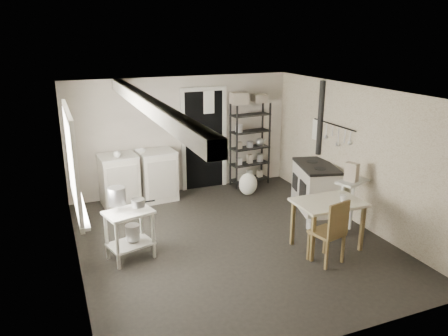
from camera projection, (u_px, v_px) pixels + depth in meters
name	position (u px, v px, depth m)	size (l,w,h in m)	color
floor	(231.00, 241.00, 6.80)	(5.00, 5.00, 0.00)	black
ceiling	(232.00, 92.00, 6.11)	(5.00, 5.00, 0.00)	silver
wall_back	(182.00, 135.00, 8.66)	(4.50, 0.02, 2.30)	#BCB1A0
wall_front	(333.00, 242.00, 4.24)	(4.50, 0.02, 2.30)	#BCB1A0
wall_left	(72.00, 190.00, 5.64)	(0.02, 5.00, 2.30)	#BCB1A0
wall_right	(356.00, 155.00, 7.26)	(0.02, 5.00, 2.30)	#BCB1A0
window	(70.00, 160.00, 5.72)	(0.12, 1.76, 1.28)	beige
doorway	(204.00, 141.00, 8.84)	(0.96, 0.10, 2.08)	beige
ceiling_beam	(148.00, 105.00, 5.71)	(0.18, 5.00, 0.18)	beige
wallpaper_panel	(355.00, 155.00, 7.26)	(0.01, 5.00, 2.30)	beige
utensil_rail	(333.00, 125.00, 7.65)	(0.06, 1.20, 0.44)	silver
prep_table	(130.00, 233.00, 6.15)	(0.64, 0.45, 0.73)	beige
stockpot	(117.00, 196.00, 6.02)	(0.24, 0.24, 0.26)	silver
saucepan	(138.00, 203.00, 6.03)	(0.19, 0.19, 0.11)	silver
bucket	(133.00, 232.00, 6.20)	(0.20, 0.20, 0.22)	silver
base_cabinets	(139.00, 179.00, 8.23)	(1.46, 0.63, 0.96)	beige
mixing_bowl	(141.00, 153.00, 8.11)	(0.27, 0.27, 0.07)	white
counter_cup	(117.00, 157.00, 7.81)	(0.13, 0.13, 0.10)	white
shelf_rack	(250.00, 141.00, 9.05)	(0.82, 0.32, 1.73)	black
shelf_jar	(237.00, 122.00, 8.85)	(0.09, 0.09, 0.19)	white
storage_box_a	(239.00, 90.00, 8.68)	(0.33, 0.29, 0.23)	#C0B29A
storage_box_b	(260.00, 89.00, 8.86)	(0.26, 0.24, 0.17)	#C0B29A
stove	(315.00, 186.00, 7.91)	(0.59, 1.07, 0.84)	beige
stovepipe	(321.00, 118.00, 8.01)	(0.11, 0.11, 1.43)	black
side_ledge	(351.00, 205.00, 7.05)	(0.56, 0.30, 0.85)	beige
oats_box	(352.00, 171.00, 6.86)	(0.12, 0.20, 0.30)	#C0B29A
work_table	(327.00, 224.00, 6.48)	(0.98, 0.69, 0.75)	beige
table_cup	(343.00, 197.00, 6.35)	(0.10, 0.10, 0.09)	white
chair	(327.00, 230.00, 6.05)	(0.39, 0.41, 0.95)	brown
flour_sack	(248.00, 183.00, 8.64)	(0.38, 0.32, 0.45)	white
floor_crock	(310.00, 224.00, 7.20)	(0.11, 0.11, 0.14)	white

